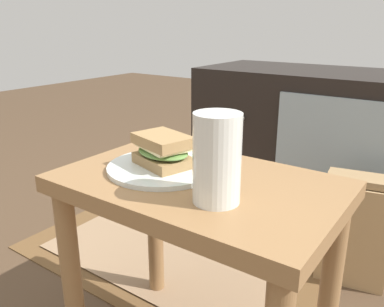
{
  "coord_description": "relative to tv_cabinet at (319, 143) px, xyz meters",
  "views": [
    {
      "loc": [
        0.42,
        -0.61,
        0.76
      ],
      "look_at": [
        -0.01,
        0.0,
        0.51
      ],
      "focal_mm": 37.09,
      "sensor_mm": 36.0,
      "label": 1
    }
  ],
  "objects": [
    {
      "name": "paper_bag",
      "position": [
        0.26,
        -0.41,
        -0.12
      ],
      "size": [
        0.22,
        0.16,
        0.34
      ],
      "color": "tan",
      "rests_on": "ground"
    },
    {
      "name": "tv_cabinet",
      "position": [
        0.0,
        0.0,
        0.0
      ],
      "size": [
        0.96,
        0.46,
        0.58
      ],
      "color": "black",
      "rests_on": "ground"
    },
    {
      "name": "beer_glass",
      "position": [
        0.14,
        -1.02,
        0.25
      ],
      "size": [
        0.08,
        0.08,
        0.16
      ],
      "color": "silver",
      "rests_on": "side_table"
    },
    {
      "name": "sandwich_front",
      "position": [
        -0.04,
        -0.94,
        0.21
      ],
      "size": [
        0.15,
        0.12,
        0.07
      ],
      "color": "#9E7A4C",
      "rests_on": "plate"
    },
    {
      "name": "side_table",
      "position": [
        0.05,
        -0.95,
        0.08
      ],
      "size": [
        0.56,
        0.36,
        0.46
      ],
      "color": "olive",
      "rests_on": "ground"
    },
    {
      "name": "area_rug",
      "position": [
        -0.26,
        -0.58,
        -0.29
      ],
      "size": [
        1.0,
        0.72,
        0.01
      ],
      "color": "brown",
      "rests_on": "ground"
    },
    {
      "name": "plate",
      "position": [
        -0.04,
        -0.94,
        0.17
      ],
      "size": [
        0.24,
        0.24,
        0.01
      ],
      "primitive_type": "cylinder",
      "color": "silver",
      "rests_on": "side_table"
    }
  ]
}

